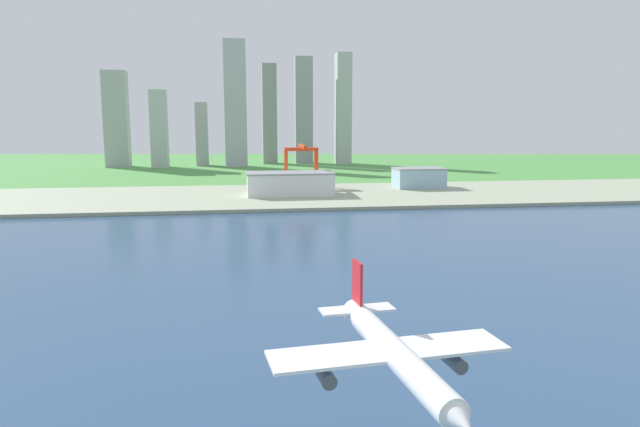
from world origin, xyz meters
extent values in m
plane|color=#4C9344|center=(0.00, 300.00, 0.00)|extent=(2400.00, 2400.00, 0.00)
cube|color=#2D4C70|center=(0.00, 240.00, 0.07)|extent=(840.00, 360.00, 0.15)
cube|color=#9CA88A|center=(0.00, 490.00, 1.25)|extent=(840.00, 140.00, 2.50)
cylinder|color=white|center=(-3.61, 137.14, 24.02)|extent=(8.25, 39.00, 4.16)
cone|color=white|center=(-1.37, 116.21, 24.02)|extent=(4.41, 4.97, 3.95)
cube|color=white|center=(-3.81, 139.07, 23.40)|extent=(37.45, 12.39, 0.50)
cube|color=red|center=(-5.46, 154.49, 28.59)|extent=(0.99, 4.68, 9.98)
cube|color=white|center=(-5.46, 154.49, 24.85)|extent=(13.61, 5.65, 0.36)
cylinder|color=#4C4F54|center=(6.54, 139.00, 21.11)|extent=(2.85, 5.64, 2.29)
cylinder|color=#4C4F54|center=(-13.92, 136.82, 21.11)|extent=(2.85, 5.64, 2.29)
cube|color=red|center=(15.43, 535.08, 17.58)|extent=(2.20, 2.20, 30.17)
cube|color=red|center=(40.82, 535.08, 17.58)|extent=(2.20, 2.20, 30.17)
cube|color=red|center=(15.43, 543.08, 17.58)|extent=(2.20, 2.20, 30.17)
cube|color=red|center=(40.82, 543.08, 17.58)|extent=(2.20, 2.20, 30.17)
cube|color=red|center=(28.13, 539.08, 34.07)|extent=(27.79, 10.00, 2.80)
cube|color=red|center=(28.13, 528.94, 36.87)|extent=(2.60, 40.56, 2.60)
cube|color=white|center=(13.80, 487.83, 10.44)|extent=(63.65, 30.09, 15.87)
cube|color=gray|center=(13.80, 487.83, 18.97)|extent=(64.92, 30.70, 1.20)
cube|color=#99BCD1|center=(124.22, 519.89, 10.12)|extent=(39.66, 26.29, 15.23)
cube|color=gray|center=(124.22, 519.89, 18.33)|extent=(40.45, 26.81, 1.20)
cube|color=#A4A8AD|center=(-171.06, 812.33, 58.86)|extent=(27.82, 26.06, 117.72)
cube|color=#B4B9BC|center=(-118.17, 796.61, 47.21)|extent=(19.69, 23.49, 94.43)
cube|color=#A9A8AC|center=(-68.00, 819.38, 40.07)|extent=(15.07, 21.31, 80.14)
cube|color=#AEABBB|center=(-24.73, 797.33, 77.97)|extent=(27.25, 14.86, 155.93)
cube|color=gray|center=(20.18, 844.25, 65.82)|extent=(18.89, 21.25, 131.64)
cube|color=#95989E|center=(66.00, 843.86, 70.58)|extent=(23.20, 21.84, 141.17)
cube|color=#B0B5B8|center=(116.23, 822.46, 72.31)|extent=(19.35, 25.59, 144.63)
camera|label=1|loc=(-26.16, 58.16, 57.96)|focal=32.47mm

